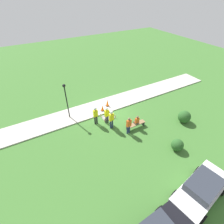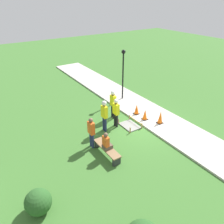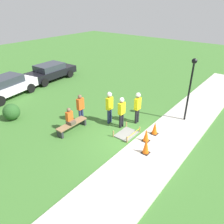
{
  "view_description": "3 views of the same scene",
  "coord_description": "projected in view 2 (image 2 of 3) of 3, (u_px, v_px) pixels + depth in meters",
  "views": [
    {
      "loc": [
        6.64,
        12.37,
        10.62
      ],
      "look_at": [
        0.35,
        1.32,
        1.08
      ],
      "focal_mm": 28.0,
      "sensor_mm": 36.0,
      "label": 1
    },
    {
      "loc": [
        -8.11,
        7.52,
        6.91
      ],
      "look_at": [
        0.96,
        1.53,
        0.98
      ],
      "focal_mm": 35.0,
      "sensor_mm": 36.0,
      "label": 2
    },
    {
      "loc": [
        -7.54,
        -4.68,
        6.29
      ],
      "look_at": [
        0.48,
        1.63,
        0.98
      ],
      "focal_mm": 35.0,
      "sensor_mm": 36.0,
      "label": 3
    }
  ],
  "objects": [
    {
      "name": "park_bench",
      "position": [
        107.0,
        150.0,
        10.45
      ],
      "size": [
        1.83,
        0.44,
        0.45
      ],
      "color": "#2D2D33",
      "rests_on": "ground_plane"
    },
    {
      "name": "lamppost_near",
      "position": [
        123.0,
        67.0,
        14.97
      ],
      "size": [
        0.28,
        0.28,
        3.53
      ],
      "color": "black",
      "rests_on": "sidewalk"
    },
    {
      "name": "traffic_cone_near_patch",
      "position": [
        160.0,
        117.0,
        12.83
      ],
      "size": [
        0.34,
        0.34,
        0.79
      ],
      "color": "black",
      "rests_on": "sidewalk"
    },
    {
      "name": "traffic_cone_far_patch",
      "position": [
        145.0,
        115.0,
        13.24
      ],
      "size": [
        0.34,
        0.34,
        0.66
      ],
      "color": "black",
      "rests_on": "sidewalk"
    },
    {
      "name": "traffic_cone_sidewalk_edge",
      "position": [
        137.0,
        109.0,
        13.86
      ],
      "size": [
        0.34,
        0.34,
        0.67
      ],
      "color": "black",
      "rests_on": "sidewalk"
    },
    {
      "name": "worker_assistant",
      "position": [
        116.0,
        110.0,
        12.41
      ],
      "size": [
        0.4,
        0.25,
        1.76
      ],
      "color": "black",
      "rests_on": "ground_plane"
    },
    {
      "name": "bystander_in_orange_shirt",
      "position": [
        91.0,
        131.0,
        10.72
      ],
      "size": [
        0.4,
        0.22,
        1.67
      ],
      "color": "navy",
      "rests_on": "ground_plane"
    },
    {
      "name": "worker_trainee",
      "position": [
        113.0,
        102.0,
        13.25
      ],
      "size": [
        0.4,
        0.27,
        1.84
      ],
      "color": "black",
      "rests_on": "ground_plane"
    },
    {
      "name": "ground_plane",
      "position": [
        142.0,
        126.0,
        12.89
      ],
      "size": [
        60.0,
        60.0,
        0.0
      ],
      "primitive_type": "plane",
      "color": "#3D702D"
    },
    {
      "name": "wet_concrete_patch",
      "position": [
        130.0,
        126.0,
        12.88
      ],
      "size": [
        1.2,
        0.9,
        0.35
      ],
      "color": "gray",
      "rests_on": "ground_plane"
    },
    {
      "name": "worker_supervisor",
      "position": [
        104.0,
        113.0,
        11.95
      ],
      "size": [
        0.4,
        0.27,
        1.88
      ],
      "color": "navy",
      "rests_on": "ground_plane"
    },
    {
      "name": "person_seated_on_bench",
      "position": [
        106.0,
        142.0,
        10.16
      ],
      "size": [
        0.36,
        0.44,
        0.89
      ],
      "color": "brown",
      "rests_on": "park_bench"
    },
    {
      "name": "shrub_rounded_mid",
      "position": [
        38.0,
        202.0,
        7.64
      ],
      "size": [
        0.96,
        0.96,
        0.96
      ],
      "color": "#285623",
      "rests_on": "ground_plane"
    },
    {
      "name": "sidewalk",
      "position": [
        158.0,
        119.0,
        13.48
      ],
      "size": [
        28.0,
        2.55,
        0.1
      ],
      "color": "#BCB7AD",
      "rests_on": "ground_plane"
    }
  ]
}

